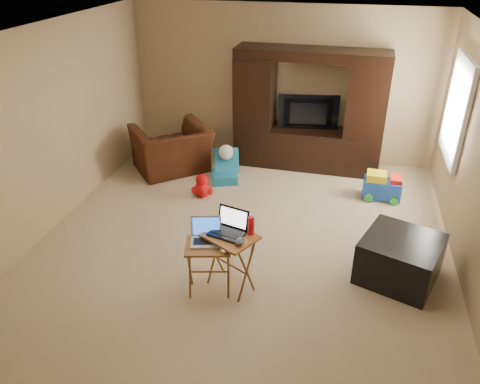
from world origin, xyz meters
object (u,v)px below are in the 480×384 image
(entertainment_center, at_px, (309,111))
(laptop_left, at_px, (206,233))
(recliner, at_px, (172,149))
(child_rocker, at_px, (224,167))
(tray_table_left, at_px, (209,269))
(tray_table_right, at_px, (230,262))
(push_toy, at_px, (382,186))
(mouse_right, at_px, (240,241))
(mouse_left, at_px, (224,249))
(water_bottle, at_px, (251,225))
(laptop_right, at_px, (227,224))
(television, at_px, (308,114))
(ottoman, at_px, (400,259))
(plush_toy, at_px, (202,185))

(entertainment_center, distance_m, laptop_left, 3.47)
(recliner, height_order, child_rocker, recliner)
(tray_table_left, relative_size, tray_table_right, 0.90)
(push_toy, relative_size, mouse_right, 4.05)
(mouse_left, distance_m, water_bottle, 0.37)
(child_rocker, bearing_deg, recliner, 147.04)
(push_toy, bearing_deg, recliner, 178.94)
(laptop_right, bearing_deg, mouse_right, -24.39)
(television, xyz_separation_m, water_bottle, (-0.23, -3.18, -0.15))
(mouse_left, distance_m, mouse_right, 0.17)
(entertainment_center, distance_m, tray_table_right, 3.39)
(entertainment_center, xyz_separation_m, child_rocker, (-1.15, -0.88, -0.70))
(laptop_left, xyz_separation_m, mouse_right, (0.36, -0.03, -0.03))
(child_rocker, bearing_deg, laptop_right, -94.42)
(push_toy, height_order, mouse_right, mouse_right)
(television, bearing_deg, mouse_right, 76.85)
(laptop_right, bearing_deg, child_rocker, 121.05)
(entertainment_center, relative_size, tray_table_left, 3.88)
(recliner, bearing_deg, laptop_right, 80.99)
(child_rocker, bearing_deg, push_toy, -20.21)
(mouse_right, bearing_deg, laptop_right, 140.53)
(recliner, bearing_deg, ottoman, 108.43)
(television, distance_m, tray_table_left, 3.50)
(push_toy, xyz_separation_m, mouse_left, (-1.64, -2.62, 0.42))
(tray_table_left, bearing_deg, laptop_left, 121.06)
(recliner, height_order, ottoman, recliner)
(tray_table_left, xyz_separation_m, mouse_right, (0.33, 0.00, 0.39))
(plush_toy, bearing_deg, tray_table_left, -70.32)
(push_toy, height_order, tray_table_left, tray_table_left)
(television, height_order, child_rocker, television)
(recliner, relative_size, ottoman, 1.44)
(laptop_right, distance_m, mouse_left, 0.27)
(push_toy, distance_m, mouse_left, 3.12)
(child_rocker, relative_size, push_toy, 0.92)
(television, distance_m, mouse_left, 3.49)
(laptop_right, bearing_deg, television, 96.86)
(recliner, distance_m, mouse_left, 3.28)
(plush_toy, distance_m, ottoman, 2.96)
(plush_toy, distance_m, push_toy, 2.61)
(plush_toy, distance_m, mouse_right, 2.30)
(push_toy, xyz_separation_m, laptop_left, (-1.86, -2.52, 0.52))
(laptop_left, height_order, mouse_right, laptop_left)
(recliner, relative_size, tray_table_right, 1.70)
(recliner, xyz_separation_m, tray_table_right, (1.66, -2.63, -0.03))
(recliner, height_order, mouse_right, recliner)
(water_bottle, bearing_deg, laptop_left, -157.85)
(entertainment_center, height_order, recliner, entertainment_center)
(entertainment_center, xyz_separation_m, mouse_left, (-0.44, -3.50, -0.33))
(ottoman, xyz_separation_m, tray_table_left, (-1.96, -0.72, 0.05))
(tray_table_left, relative_size, mouse_right, 4.45)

